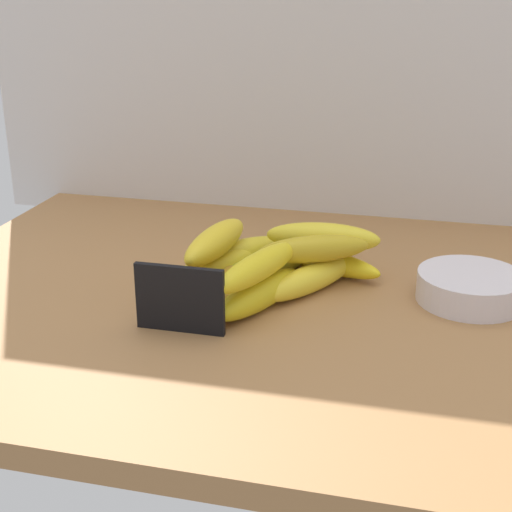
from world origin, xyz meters
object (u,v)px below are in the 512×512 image
at_px(banana_5, 310,279).
at_px(banana_10, 215,242).
at_px(chalkboard_sign, 180,302).
at_px(banana_3, 260,294).
at_px(banana_8, 258,267).
at_px(banana_9, 323,237).
at_px(fruit_bowl, 470,287).
at_px(banana_2, 325,261).
at_px(banana_7, 314,249).
at_px(banana_0, 209,271).
at_px(banana_1, 242,254).
at_px(banana_6, 226,291).
at_px(banana_4, 270,264).

bearing_deg(banana_5, banana_10, -178.63).
distance_m(chalkboard_sign, banana_3, 0.12).
xyz_separation_m(banana_3, banana_8, (-0.00, -0.00, 0.04)).
bearing_deg(banana_9, banana_8, -114.04).
height_order(chalkboard_sign, fruit_bowl, chalkboard_sign).
bearing_deg(banana_2, fruit_bowl, -14.99).
bearing_deg(banana_7, banana_0, -169.42).
height_order(fruit_bowl, banana_1, banana_1).
bearing_deg(banana_8, banana_9, 65.96).
distance_m(banana_0, banana_9, 0.17).
xyz_separation_m(banana_6, banana_8, (0.04, -0.00, 0.04)).
bearing_deg(fruit_bowl, banana_1, 172.57).
relative_size(banana_3, banana_10, 1.04).
xyz_separation_m(banana_2, banana_7, (-0.01, -0.06, 0.04)).
xyz_separation_m(banana_3, banana_10, (-0.08, 0.06, 0.04)).
height_order(chalkboard_sign, banana_6, chalkboard_sign).
distance_m(fruit_bowl, banana_9, 0.21).
xyz_separation_m(banana_5, banana_10, (-0.13, -0.00, 0.04)).
relative_size(banana_0, banana_5, 1.10).
xyz_separation_m(fruit_bowl, banana_2, (-0.20, 0.05, -0.00)).
height_order(banana_1, banana_9, banana_9).
relative_size(banana_6, banana_7, 1.03).
distance_m(banana_0, banana_7, 0.15).
relative_size(banana_5, banana_6, 1.11).
distance_m(chalkboard_sign, banana_2, 0.27).
xyz_separation_m(banana_8, banana_10, (-0.08, 0.07, 0.00)).
height_order(banana_7, banana_10, banana_10).
relative_size(banana_4, banana_8, 0.92).
bearing_deg(banana_1, banana_8, -67.00).
height_order(banana_4, banana_8, banana_8).
bearing_deg(chalkboard_sign, banana_3, 47.32).
relative_size(fruit_bowl, banana_5, 0.78).
bearing_deg(banana_0, banana_10, 47.02).
bearing_deg(banana_2, banana_6, -127.64).
relative_size(banana_1, banana_8, 0.96).
relative_size(fruit_bowl, banana_7, 0.89).
relative_size(banana_1, banana_6, 1.07).
distance_m(banana_2, banana_8, 0.16).
bearing_deg(banana_8, banana_7, 56.65).
xyz_separation_m(banana_2, banana_3, (-0.06, -0.14, 0.00)).
bearing_deg(banana_4, banana_7, -22.12).
bearing_deg(banana_0, banana_8, -34.89).
distance_m(banana_9, banana_10, 0.15).
bearing_deg(banana_6, banana_1, 95.23).
relative_size(chalkboard_sign, banana_9, 0.68).
height_order(banana_9, banana_10, banana_10).
xyz_separation_m(chalkboard_sign, banana_7, (0.13, 0.17, 0.02)).
height_order(banana_0, banana_5, banana_0).
distance_m(chalkboard_sign, banana_7, 0.21).
distance_m(banana_0, banana_1, 0.08).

